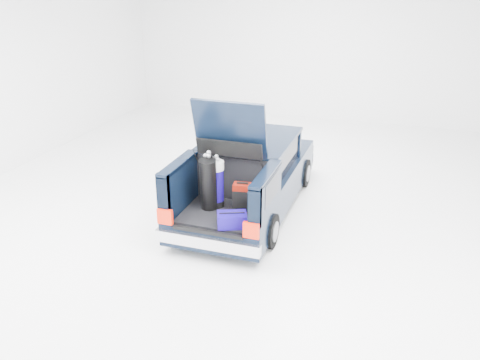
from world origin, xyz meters
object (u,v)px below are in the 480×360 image
(red_suitcase, at_px, (242,197))
(black_golf_bag, at_px, (208,184))
(car, at_px, (250,175))
(blue_golf_bag, at_px, (216,183))
(blue_duffel, at_px, (232,220))

(red_suitcase, relative_size, black_golf_bag, 0.49)
(red_suitcase, bearing_deg, car, 93.70)
(red_suitcase, height_order, blue_golf_bag, blue_golf_bag)
(car, relative_size, black_golf_bag, 4.40)
(red_suitcase, distance_m, blue_duffel, 0.63)
(car, xyz_separation_m, red_suitcase, (0.31, -1.39, 0.17))
(car, xyz_separation_m, black_golf_bag, (-0.25, -1.55, 0.40))
(car, distance_m, blue_golf_bag, 1.42)
(red_suitcase, bearing_deg, blue_duffel, -96.27)
(black_golf_bag, distance_m, blue_duffel, 0.83)
(black_golf_bag, bearing_deg, red_suitcase, 1.53)
(red_suitcase, relative_size, blue_golf_bag, 0.55)
(blue_golf_bag, bearing_deg, blue_duffel, -40.55)
(blue_golf_bag, bearing_deg, red_suitcase, 7.77)
(black_golf_bag, relative_size, blue_golf_bag, 1.12)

